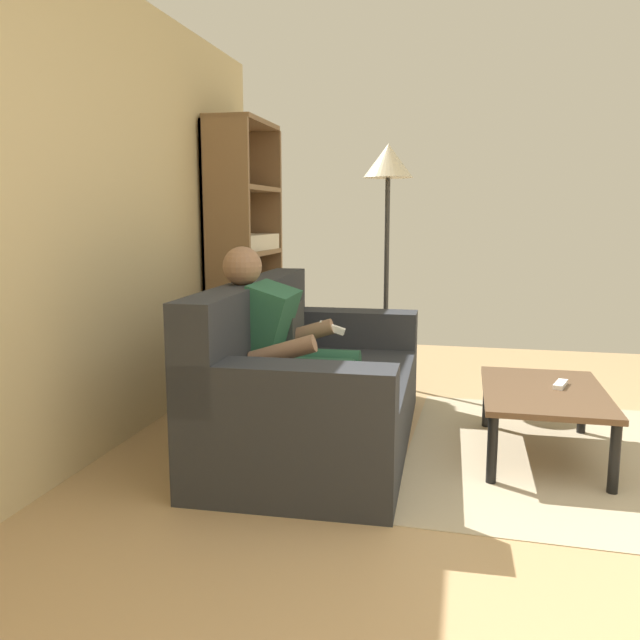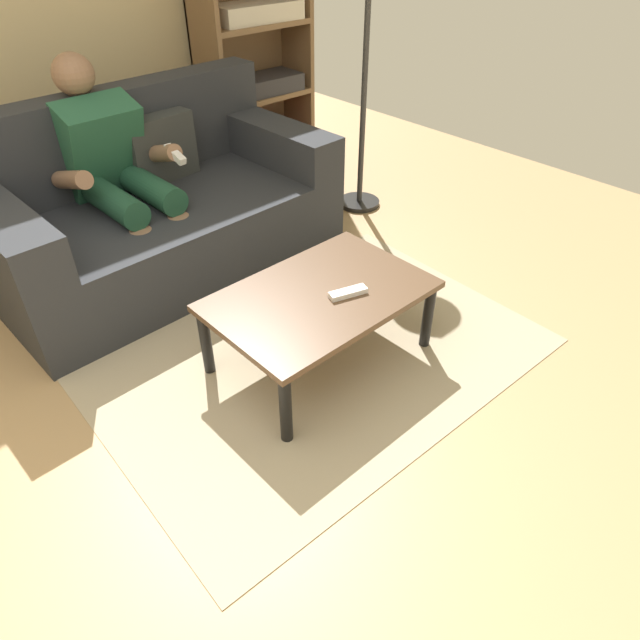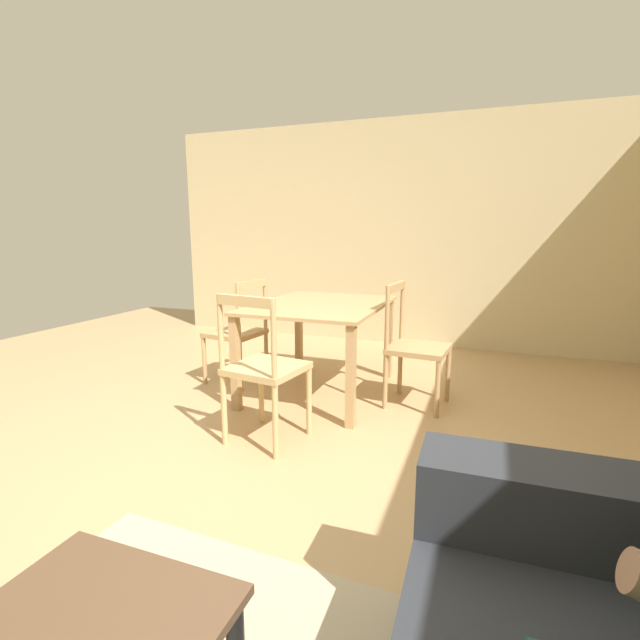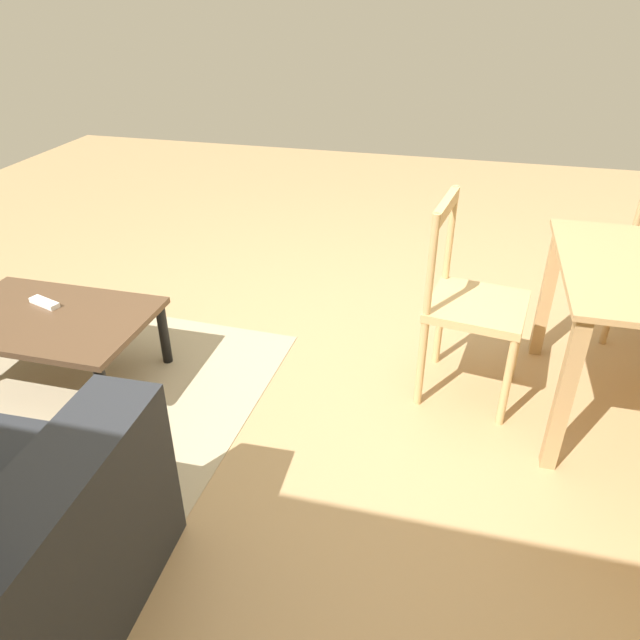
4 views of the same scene
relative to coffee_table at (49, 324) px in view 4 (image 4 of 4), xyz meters
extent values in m
plane|color=tan|center=(-1.46, -0.31, -0.32)|extent=(8.71, 8.71, 0.00)
cube|color=#282B30|center=(-0.88, 1.18, 0.20)|extent=(0.26, 0.99, 0.24)
cube|color=brown|center=(0.00, 0.00, 0.03)|extent=(0.95, 0.63, 0.03)
cylinder|color=black|center=(-0.43, -0.27, -0.15)|extent=(0.05, 0.05, 0.34)
cylinder|color=black|center=(0.43, -0.27, -0.15)|extent=(0.05, 0.05, 0.34)
cylinder|color=black|center=(-0.43, 0.27, -0.15)|extent=(0.05, 0.05, 0.34)
cube|color=white|center=(0.08, -0.09, 0.06)|extent=(0.18, 0.10, 0.02)
cube|color=tan|center=(-2.30, -0.84, 0.03)|extent=(0.06, 0.06, 0.71)
cube|color=tan|center=(-2.30, 0.03, 0.03)|extent=(0.06, 0.06, 0.71)
cube|color=tan|center=(-1.95, -0.41, 0.14)|extent=(0.48, 0.48, 0.04)
cylinder|color=tan|center=(-2.11, -0.19, -0.09)|extent=(0.04, 0.04, 0.47)
cylinder|color=tan|center=(-2.17, -0.57, -0.09)|extent=(0.04, 0.04, 0.47)
cylinder|color=tan|center=(-1.74, -0.25, -0.09)|extent=(0.04, 0.04, 0.47)
cylinder|color=tan|center=(-1.79, -0.62, -0.09)|extent=(0.04, 0.04, 0.47)
cylinder|color=tan|center=(-1.74, -0.25, 0.38)|extent=(0.03, 0.03, 0.47)
cylinder|color=tan|center=(-1.79, -0.62, 0.38)|extent=(0.03, 0.03, 0.47)
cube|color=tan|center=(-1.77, -0.44, 0.59)|extent=(0.09, 0.38, 0.06)
cylinder|color=tan|center=(-2.72, -1.41, -0.11)|extent=(0.04, 0.04, 0.43)
cylinder|color=tan|center=(-2.67, -1.03, -0.11)|extent=(0.04, 0.04, 0.43)
cylinder|color=tan|center=(-2.67, -1.03, 0.34)|extent=(0.03, 0.03, 0.46)
cube|color=tan|center=(0.00, 0.00, -0.32)|extent=(2.05, 1.47, 0.01)
camera|label=1|loc=(-3.52, 0.43, 0.96)|focal=36.60mm
camera|label=2|loc=(-1.37, -1.48, 1.45)|focal=31.89mm
camera|label=3|loc=(0.47, 0.86, 0.98)|focal=25.71mm
camera|label=4|loc=(-1.84, 2.01, 1.43)|focal=33.12mm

